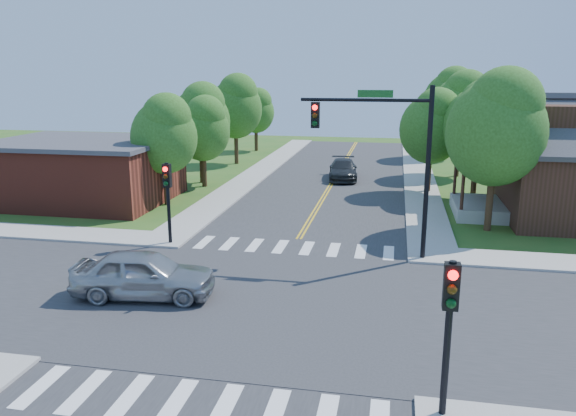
% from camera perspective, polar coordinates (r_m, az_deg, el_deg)
% --- Properties ---
extents(ground, '(100.00, 100.00, 0.00)m').
position_cam_1_polar(ground, '(19.51, -2.74, -9.62)').
color(ground, '#285A1C').
rests_on(ground, ground).
extents(road_ns, '(10.00, 90.00, 0.04)m').
position_cam_1_polar(road_ns, '(19.50, -2.74, -9.56)').
color(road_ns, '#2D2D30').
rests_on(road_ns, ground).
extents(road_ew, '(90.00, 10.00, 0.04)m').
position_cam_1_polar(road_ew, '(19.50, -2.74, -9.55)').
color(road_ew, '#2D2D30').
rests_on(road_ew, ground).
extents(intersection_patch, '(10.20, 10.20, 0.06)m').
position_cam_1_polar(intersection_patch, '(19.51, -2.74, -9.62)').
color(intersection_patch, '#2D2D30').
rests_on(intersection_patch, ground).
extents(sidewalk_nw, '(40.00, 40.00, 0.14)m').
position_cam_1_polar(sidewalk_nw, '(39.57, -19.91, 1.77)').
color(sidewalk_nw, '#9E9B93').
rests_on(sidewalk_nw, ground).
extents(crosswalk_north, '(8.85, 2.00, 0.01)m').
position_cam_1_polar(crosswalk_north, '(25.18, 0.57, -4.02)').
color(crosswalk_north, white).
rests_on(crosswalk_north, ground).
extents(crosswalk_south, '(8.85, 2.00, 0.01)m').
position_cam_1_polar(crosswalk_south, '(14.24, -8.93, -19.12)').
color(crosswalk_south, white).
rests_on(crosswalk_south, ground).
extents(centerline, '(0.30, 90.00, 0.01)m').
position_cam_1_polar(centerline, '(19.49, -2.74, -9.49)').
color(centerline, yellow).
rests_on(centerline, ground).
extents(signal_mast_ne, '(5.30, 0.42, 7.20)m').
position_cam_1_polar(signal_mast_ne, '(23.16, 9.95, 6.40)').
color(signal_mast_ne, black).
rests_on(signal_mast_ne, ground).
extents(signal_pole_se, '(0.34, 0.42, 3.80)m').
position_cam_1_polar(signal_pole_se, '(12.89, 16.10, -10.02)').
color(signal_pole_se, black).
rests_on(signal_pole_se, ground).
extents(signal_pole_nw, '(0.34, 0.42, 3.80)m').
position_cam_1_polar(signal_pole_nw, '(25.51, -12.15, 1.98)').
color(signal_pole_nw, black).
rests_on(signal_pole_nw, ground).
extents(building_nw, '(10.40, 8.40, 3.73)m').
position_cam_1_polar(building_nw, '(36.22, -20.02, 3.64)').
color(building_nw, maroon).
rests_on(building_nw, ground).
extents(tree_e_a, '(4.70, 4.47, 7.99)m').
position_cam_1_polar(tree_e_a, '(28.76, 20.58, 7.91)').
color(tree_e_a, '#382314').
rests_on(tree_e_a, ground).
extents(tree_e_b, '(4.31, 4.09, 7.33)m').
position_cam_1_polar(tree_e_b, '(35.85, 18.95, 8.34)').
color(tree_e_b, '#382314').
rests_on(tree_e_b, ground).
extents(tree_e_c, '(4.63, 4.40, 7.87)m').
position_cam_1_polar(tree_e_c, '(43.57, 17.30, 9.77)').
color(tree_e_c, '#382314').
rests_on(tree_e_c, ground).
extents(tree_e_d, '(4.82, 4.58, 8.19)m').
position_cam_1_polar(tree_e_d, '(52.93, 16.26, 10.67)').
color(tree_e_d, '#382314').
rests_on(tree_e_d, ground).
extents(tree_w_a, '(3.86, 3.67, 6.57)m').
position_cam_1_polar(tree_w_a, '(33.34, -12.41, 7.53)').
color(tree_w_a, '#382314').
rests_on(tree_w_a, ground).
extents(tree_w_b, '(4.16, 3.95, 7.07)m').
position_cam_1_polar(tree_w_b, '(39.77, -8.83, 9.13)').
color(tree_w_b, '#382314').
rests_on(tree_w_b, ground).
extents(tree_w_c, '(4.47, 4.24, 7.60)m').
position_cam_1_polar(tree_w_c, '(47.76, -5.30, 10.40)').
color(tree_w_c, '#382314').
rests_on(tree_w_c, ground).
extents(tree_w_d, '(3.63, 3.45, 6.18)m').
position_cam_1_polar(tree_w_d, '(55.69, -3.23, 9.95)').
color(tree_w_d, '#382314').
rests_on(tree_w_d, ground).
extents(tree_house, '(3.98, 3.78, 6.77)m').
position_cam_1_polar(tree_house, '(37.00, 14.49, 8.22)').
color(tree_house, '#382314').
rests_on(tree_house, ground).
extents(tree_bldg, '(3.66, 3.48, 6.22)m').
position_cam_1_polar(tree_bldg, '(38.37, -8.58, 8.14)').
color(tree_bldg, '#382314').
rests_on(tree_bldg, ground).
extents(car_silver, '(3.21, 5.42, 1.68)m').
position_cam_1_polar(car_silver, '(20.25, -14.43, -6.61)').
color(car_silver, '#A2A5A9').
rests_on(car_silver, ground).
extents(car_dgrey, '(2.93, 5.26, 1.41)m').
position_cam_1_polar(car_dgrey, '(41.10, 5.62, 3.86)').
color(car_dgrey, '#282B2D').
rests_on(car_dgrey, ground).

